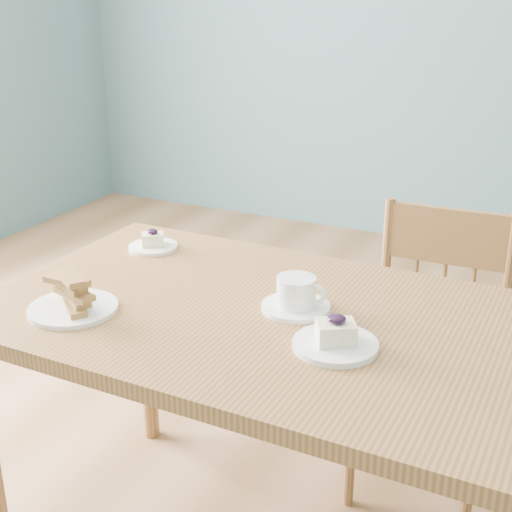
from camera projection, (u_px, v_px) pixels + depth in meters
room at (304, 29)px, 1.58m from camera, size 5.01×5.01×2.71m
dining_table at (280, 344)px, 1.65m from camera, size 1.39×0.81×0.74m
dining_chair at (430, 355)px, 2.06m from camera, size 0.40×0.39×0.85m
cheesecake_plate_near at (336, 340)px, 1.47m from camera, size 0.18×0.18×0.08m
cheesecake_plate_far at (153, 244)px, 2.02m from camera, size 0.14×0.14×0.06m
coffee_cup at (297, 296)px, 1.64m from camera, size 0.16×0.16×0.08m
biscotti_plate at (72, 298)px, 1.63m from camera, size 0.21×0.21×0.10m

